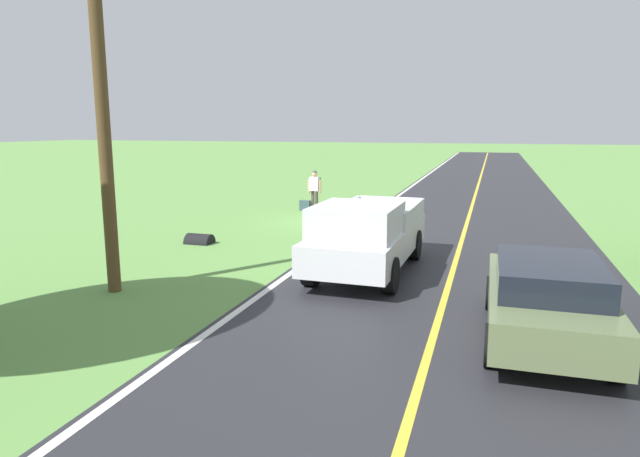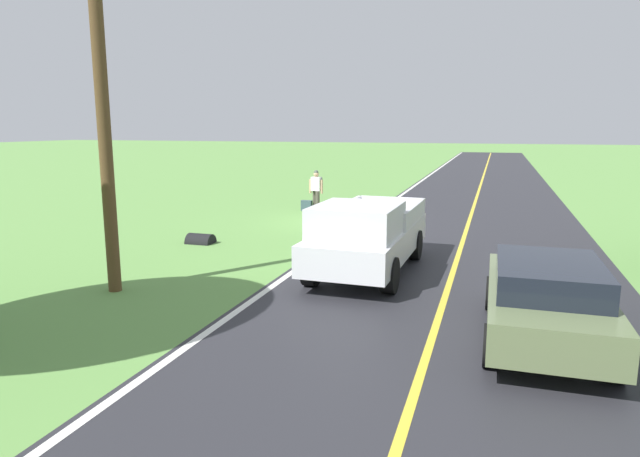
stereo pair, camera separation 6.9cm
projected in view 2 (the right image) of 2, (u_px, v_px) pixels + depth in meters
name	position (u px, v px, depth m)	size (l,w,h in m)	color
ground_plane	(342.00, 222.00, 20.92)	(200.00, 200.00, 0.00)	#609347
road_surface	(467.00, 229.00, 19.55)	(7.96, 120.00, 0.00)	#28282D
lane_edge_line	(362.00, 223.00, 20.68)	(0.16, 117.60, 0.00)	silver
lane_centre_line	(467.00, 229.00, 19.55)	(0.14, 117.60, 0.00)	gold
hitchhiker_walking	(316.00, 188.00, 23.48)	(0.62, 0.53, 1.75)	#4C473D
suitcase_carried	(307.00, 206.00, 23.70)	(0.20, 0.46, 0.45)	#384C56
pickup_truck_passing	(366.00, 235.00, 13.49)	(2.19, 5.44, 1.82)	silver
sedan_mid_oncoming	(546.00, 298.00, 9.26)	(1.95, 4.41, 1.41)	#66754C
utility_pole_roadside	(101.00, 81.00, 11.42)	(0.28, 0.28, 8.97)	brown
drainage_culvert	(201.00, 243.00, 17.19)	(0.60, 0.60, 0.80)	black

